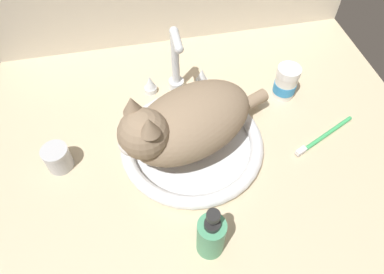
# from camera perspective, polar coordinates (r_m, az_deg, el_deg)

# --- Properties ---
(countertop) EXTENTS (1.03, 0.79, 0.03)m
(countertop) POSITION_cam_1_polar(r_m,az_deg,el_deg) (0.83, 2.59, -1.44)
(countertop) COLOR #CCB793
(countertop) RESTS_ON ground
(backsplash_wall) EXTENTS (1.03, 0.02, 0.31)m
(backsplash_wall) POSITION_cam_1_polar(r_m,az_deg,el_deg) (1.04, -2.76, 21.56)
(backsplash_wall) COLOR beige
(backsplash_wall) RESTS_ON ground
(sink_basin) EXTENTS (0.33, 0.33, 0.03)m
(sink_basin) POSITION_cam_1_polar(r_m,az_deg,el_deg) (0.80, 0.00, -1.15)
(sink_basin) COLOR white
(sink_basin) RESTS_ON countertop
(faucet) EXTENTS (0.17, 0.09, 0.19)m
(faucet) POSITION_cam_1_polar(r_m,az_deg,el_deg) (0.89, -2.64, 11.12)
(faucet) COLOR silver
(faucet) RESTS_ON countertop
(cat) EXTENTS (0.37, 0.27, 0.18)m
(cat) POSITION_cam_1_polar(r_m,az_deg,el_deg) (0.72, -1.35, 2.14)
(cat) COLOR #8C755B
(cat) RESTS_ON sink_basin
(pill_bottle) EXTENTS (0.06, 0.06, 0.09)m
(pill_bottle) POSITION_cam_1_polar(r_m,az_deg,el_deg) (0.92, 15.14, 8.58)
(pill_bottle) COLOR white
(pill_bottle) RESTS_ON countertop
(soap_pump_bottle) EXTENTS (0.05, 0.05, 0.15)m
(soap_pump_bottle) POSITION_cam_1_polar(r_m,az_deg,el_deg) (0.65, 3.14, -15.90)
(soap_pump_bottle) COLOR #4C9E70
(soap_pump_bottle) RESTS_ON countertop
(metal_jar) EXTENTS (0.06, 0.06, 0.06)m
(metal_jar) POSITION_cam_1_polar(r_m,az_deg,el_deg) (0.81, -21.20, -3.21)
(metal_jar) COLOR #B2B5BA
(metal_jar) RESTS_ON countertop
(toothbrush) EXTENTS (0.18, 0.09, 0.02)m
(toothbrush) POSITION_cam_1_polar(r_m,az_deg,el_deg) (0.88, 20.74, 0.08)
(toothbrush) COLOR #3FB266
(toothbrush) RESTS_ON countertop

